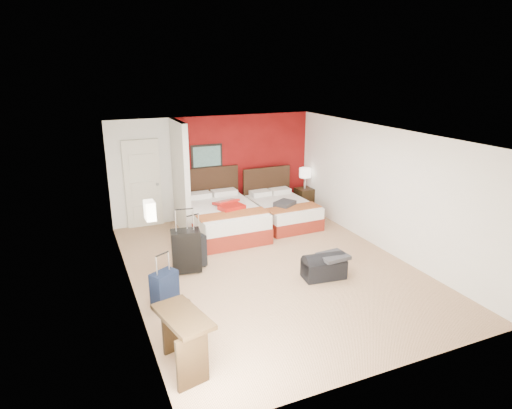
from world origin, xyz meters
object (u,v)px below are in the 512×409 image
suitcase_navy (165,290)px  bed_left (223,220)px  nightstand (304,199)px  suitcase_charcoal (194,253)px  duffel_bag (324,268)px  desk (184,341)px  red_suitcase_open (229,205)px  table_lamp (305,178)px  suitcase_black (186,252)px  bed_right (283,212)px

suitcase_navy → bed_left: bearing=25.0°
nightstand → suitcase_charcoal: size_ratio=0.95×
nightstand → duffel_bag: (-1.60, -3.55, -0.10)m
suitcase_charcoal → desk: 2.85m
red_suitcase_open → table_lamp: bearing=5.8°
bed_left → table_lamp: size_ratio=3.92×
suitcase_black → table_lamp: bearing=41.2°
bed_right → suitcase_black: suitcase_black is taller
bed_right → suitcase_black: bearing=-151.0°
nightstand → suitcase_charcoal: bearing=-151.6°
bed_left → suitcase_navy: (-1.90, -2.65, -0.04)m
bed_left → suitcase_charcoal: bearing=-126.5°
bed_left → suitcase_black: bearing=-128.8°
red_suitcase_open → suitcase_black: bearing=-146.3°
red_suitcase_open → suitcase_navy: size_ratio=1.31×
desk → suitcase_navy: bearing=74.1°
red_suitcase_open → table_lamp: (2.41, 0.86, 0.16)m
bed_left → suitcase_black: (-1.27, -1.60, 0.07)m
bed_right → nightstand: size_ratio=3.08×
nightstand → suitcase_charcoal: (-3.61, -2.25, 0.01)m
table_lamp → red_suitcase_open: bearing=-160.4°
bed_left → nightstand: bed_left is taller
table_lamp → bed_right: bearing=-144.7°
duffel_bag → table_lamp: bearing=72.4°
nightstand → bed_left: bearing=-166.7°
table_lamp → desk: bearing=-132.2°
nightstand → suitcase_navy: nightstand is taller
suitcase_navy → table_lamp: bearing=8.3°
bed_right → suitcase_black: (-2.80, -1.66, 0.12)m
suitcase_black → bed_right: bearing=40.0°
suitcase_charcoal → suitcase_navy: (-0.80, -1.16, -0.02)m
bed_left → suitcase_navy: bed_left is taller
duffel_bag → suitcase_navy: bearing=-176.3°
bed_right → desk: 5.52m
bed_left → red_suitcase_open: size_ratio=2.91×
suitcase_charcoal → desk: (-0.89, -2.71, 0.07)m
red_suitcase_open → bed_right: bearing=-7.5°
red_suitcase_open → table_lamp: size_ratio=1.35×
suitcase_charcoal → suitcase_navy: suitcase_charcoal is taller
table_lamp → desk: table_lamp is taller
suitcase_charcoal → suitcase_navy: size_ratio=1.08×
red_suitcase_open → suitcase_black: (-1.37, -1.50, -0.29)m
suitcase_black → red_suitcase_open: bearing=56.8°
nightstand → desk: (-4.49, -4.96, 0.09)m
suitcase_navy → duffel_bag: 2.82m
red_suitcase_open → desk: 4.61m
suitcase_black → suitcase_charcoal: suitcase_black is taller
bed_right → suitcase_navy: suitcase_navy is taller
suitcase_charcoal → duffel_bag: (2.01, -1.30, -0.11)m
suitcase_navy → desk: bearing=-122.5°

